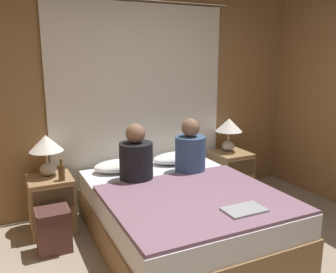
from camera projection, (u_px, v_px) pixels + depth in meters
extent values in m
cube|color=olive|center=(138.00, 99.00, 4.16)|extent=(4.31, 0.06, 2.50)
cube|color=silver|center=(140.00, 108.00, 4.13)|extent=(2.09, 0.03, 2.32)
cylinder|color=brown|center=(139.00, 0.00, 3.87)|extent=(2.29, 0.02, 0.02)
cube|color=olive|center=(181.00, 225.00, 3.44)|extent=(1.57, 1.98, 0.30)
cube|color=silver|center=(181.00, 200.00, 3.38)|extent=(1.53, 1.94, 0.22)
cube|color=#937047|center=(52.00, 204.00, 3.60)|extent=(0.43, 0.43, 0.56)
cube|color=#4C3823|center=(54.00, 199.00, 3.38)|extent=(0.37, 0.02, 0.20)
cube|color=#937047|center=(231.00, 174.00, 4.52)|extent=(0.43, 0.43, 0.56)
cube|color=#4C3823|center=(242.00, 168.00, 4.30)|extent=(0.37, 0.02, 0.20)
ellipsoid|color=#B2A899|center=(48.00, 169.00, 3.59)|extent=(0.16, 0.16, 0.13)
cylinder|color=#B2A893|center=(47.00, 157.00, 3.56)|extent=(0.02, 0.02, 0.13)
cone|color=white|center=(46.00, 143.00, 3.53)|extent=(0.34, 0.34, 0.16)
ellipsoid|color=#B2A899|center=(228.00, 146.00, 4.51)|extent=(0.16, 0.16, 0.13)
cylinder|color=#B2A893|center=(229.00, 136.00, 4.48)|extent=(0.02, 0.02, 0.13)
cone|color=white|center=(229.00, 125.00, 4.45)|extent=(0.34, 0.34, 0.16)
ellipsoid|color=white|center=(121.00, 165.00, 3.88)|extent=(0.59, 0.35, 0.12)
ellipsoid|color=white|center=(177.00, 158.00, 4.17)|extent=(0.59, 0.35, 0.12)
cube|color=slate|center=(197.00, 199.00, 3.10)|extent=(1.51, 1.33, 0.03)
cylinder|color=black|center=(136.00, 162.00, 3.54)|extent=(0.34, 0.34, 0.39)
sphere|color=#846047|center=(136.00, 133.00, 3.48)|extent=(0.19, 0.19, 0.19)
cylinder|color=#38517A|center=(190.00, 155.00, 3.80)|extent=(0.33, 0.33, 0.40)
sphere|color=#846047|center=(191.00, 128.00, 3.74)|extent=(0.19, 0.19, 0.19)
cylinder|color=#513819|center=(62.00, 173.00, 3.45)|extent=(0.06, 0.06, 0.16)
cylinder|color=#513819|center=(61.00, 162.00, 3.42)|extent=(0.02, 0.02, 0.06)
cube|color=#9EA0A5|center=(244.00, 210.00, 2.82)|extent=(0.33, 0.21, 0.02)
cube|color=brown|center=(53.00, 230.00, 3.23)|extent=(0.29, 0.24, 0.41)
cube|color=#452824|center=(53.00, 214.00, 3.17)|extent=(0.27, 0.25, 0.08)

